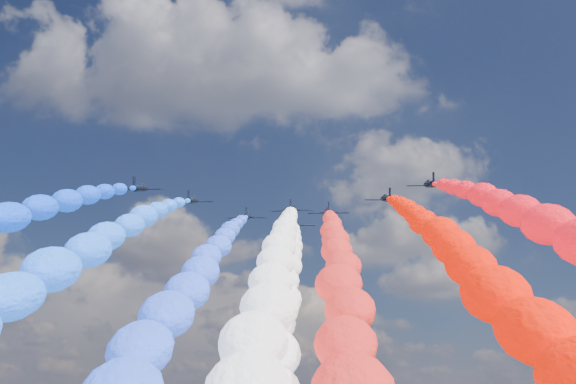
# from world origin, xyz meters

# --- Properties ---
(jet_0) EXTENTS (9.25, 12.55, 6.37)m
(jet_0) POSITION_xyz_m (-29.44, -5.80, 100.27)
(jet_0) COLOR black
(jet_1) EXTENTS (9.32, 12.60, 6.37)m
(jet_1) POSITION_xyz_m (-20.33, 2.80, 100.27)
(jet_1) COLOR black
(trail_1) EXTENTS (6.28, 116.29, 55.43)m
(trail_1) POSITION_xyz_m (-20.33, -57.12, 74.09)
(trail_1) COLOR #1F62FF
(jet_2) EXTENTS (9.36, 12.63, 6.37)m
(jet_2) POSITION_xyz_m (-9.70, 15.49, 100.27)
(jet_2) COLOR black
(trail_2) EXTENTS (6.28, 116.29, 55.43)m
(trail_2) POSITION_xyz_m (-9.70, -44.43, 74.09)
(trail_2) COLOR blue
(jet_3) EXTENTS (9.92, 13.03, 6.37)m
(jet_3) POSITION_xyz_m (0.77, 10.24, 100.27)
(jet_3) COLOR black
(trail_3) EXTENTS (6.28, 116.29, 55.43)m
(trail_3) POSITION_xyz_m (0.77, -49.68, 74.09)
(trail_3) COLOR white
(jet_4) EXTENTS (9.46, 12.70, 6.37)m
(jet_4) POSITION_xyz_m (1.14, 22.51, 100.27)
(jet_4) COLOR black
(trail_4) EXTENTS (6.28, 116.29, 55.43)m
(trail_4) POSITION_xyz_m (1.14, -37.41, 74.09)
(trail_4) COLOR white
(jet_5) EXTENTS (9.16, 12.49, 6.37)m
(jet_5) POSITION_xyz_m (8.68, 12.45, 100.27)
(jet_5) COLOR black
(trail_5) EXTENTS (6.28, 116.29, 55.43)m
(trail_5) POSITION_xyz_m (8.68, -47.48, 74.09)
(trail_5) COLOR red
(jet_6) EXTENTS (9.67, 12.86, 6.37)m
(jet_6) POSITION_xyz_m (20.83, 3.18, 100.27)
(jet_6) COLOR black
(trail_6) EXTENTS (6.28, 116.29, 55.43)m
(trail_6) POSITION_xyz_m (20.83, -56.74, 74.09)
(trail_6) COLOR #E91001
(jet_7) EXTENTS (9.33, 12.61, 6.37)m
(jet_7) POSITION_xyz_m (28.51, -5.96, 100.27)
(jet_7) COLOR black
(trail_7) EXTENTS (6.28, 116.29, 55.43)m
(trail_7) POSITION_xyz_m (28.51, -65.88, 74.09)
(trail_7) COLOR red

